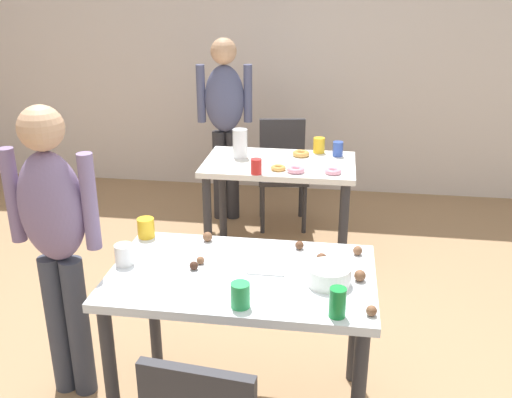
{
  "coord_description": "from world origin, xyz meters",
  "views": [
    {
      "loc": [
        0.41,
        -2.24,
        1.99
      ],
      "look_at": [
        0.01,
        0.52,
        0.9
      ],
      "focal_mm": 40.46,
      "sensor_mm": 36.0,
      "label": 1
    }
  ],
  "objects_px": {
    "person_adult_far": "(225,114)",
    "pitcher_far": "(240,143)",
    "chair_far_table": "(282,166)",
    "dining_table_near": "(242,293)",
    "dining_table_far": "(279,178)",
    "mixing_bowl": "(329,275)",
    "person_girl_near": "(55,233)",
    "soda_can": "(338,302)"
  },
  "relations": [
    {
      "from": "dining_table_near",
      "to": "soda_can",
      "type": "distance_m",
      "value": 0.54
    },
    {
      "from": "dining_table_far",
      "to": "person_adult_far",
      "type": "height_order",
      "value": "person_adult_far"
    },
    {
      "from": "dining_table_far",
      "to": "chair_far_table",
      "type": "relative_size",
      "value": 1.22
    },
    {
      "from": "dining_table_far",
      "to": "soda_can",
      "type": "xyz_separation_m",
      "value": [
        0.43,
        -1.93,
        0.18
      ]
    },
    {
      "from": "person_adult_far",
      "to": "mixing_bowl",
      "type": "distance_m",
      "value": 2.54
    },
    {
      "from": "person_girl_near",
      "to": "soda_can",
      "type": "bearing_deg",
      "value": -13.26
    },
    {
      "from": "person_adult_far",
      "to": "pitcher_far",
      "type": "distance_m",
      "value": 0.67
    },
    {
      "from": "dining_table_near",
      "to": "chair_far_table",
      "type": "relative_size",
      "value": 1.36
    },
    {
      "from": "dining_table_near",
      "to": "mixing_bowl",
      "type": "xyz_separation_m",
      "value": [
        0.38,
        -0.04,
        0.15
      ]
    },
    {
      "from": "dining_table_near",
      "to": "chair_far_table",
      "type": "xyz_separation_m",
      "value": [
        -0.05,
        2.32,
        -0.15
      ]
    },
    {
      "from": "person_girl_near",
      "to": "pitcher_far",
      "type": "distance_m",
      "value": 1.78
    },
    {
      "from": "pitcher_far",
      "to": "person_girl_near",
      "type": "bearing_deg",
      "value": -108.6
    },
    {
      "from": "chair_far_table",
      "to": "person_girl_near",
      "type": "height_order",
      "value": "person_girl_near"
    },
    {
      "from": "soda_can",
      "to": "person_adult_far",
      "type": "bearing_deg",
      "value": 110.17
    },
    {
      "from": "dining_table_near",
      "to": "person_adult_far",
      "type": "relative_size",
      "value": 0.77
    },
    {
      "from": "chair_far_table",
      "to": "mixing_bowl",
      "type": "relative_size",
      "value": 4.56
    },
    {
      "from": "dining_table_near",
      "to": "dining_table_far",
      "type": "relative_size",
      "value": 1.11
    },
    {
      "from": "chair_far_table",
      "to": "person_adult_far",
      "type": "distance_m",
      "value": 0.64
    },
    {
      "from": "mixing_bowl",
      "to": "person_adult_far",
      "type": "bearing_deg",
      "value": 111.26
    },
    {
      "from": "person_girl_near",
      "to": "pitcher_far",
      "type": "bearing_deg",
      "value": 71.4
    },
    {
      "from": "dining_table_near",
      "to": "mixing_bowl",
      "type": "distance_m",
      "value": 0.41
    },
    {
      "from": "chair_far_table",
      "to": "mixing_bowl",
      "type": "bearing_deg",
      "value": -79.47
    },
    {
      "from": "dining_table_near",
      "to": "pitcher_far",
      "type": "bearing_deg",
      "value": 100.06
    },
    {
      "from": "person_adult_far",
      "to": "soda_can",
      "type": "relative_size",
      "value": 12.5
    },
    {
      "from": "pitcher_far",
      "to": "chair_far_table",
      "type": "bearing_deg",
      "value": 67.97
    },
    {
      "from": "mixing_bowl",
      "to": "pitcher_far",
      "type": "height_order",
      "value": "pitcher_far"
    },
    {
      "from": "chair_far_table",
      "to": "soda_can",
      "type": "height_order",
      "value": "soda_can"
    },
    {
      "from": "person_adult_far",
      "to": "pitcher_far",
      "type": "relative_size",
      "value": 7.38
    },
    {
      "from": "chair_far_table",
      "to": "person_adult_far",
      "type": "xyz_separation_m",
      "value": [
        -0.48,
        0.01,
        0.42
      ]
    },
    {
      "from": "dining_table_near",
      "to": "person_girl_near",
      "type": "bearing_deg",
      "value": 179.11
    },
    {
      "from": "person_girl_near",
      "to": "soda_can",
      "type": "height_order",
      "value": "person_girl_near"
    },
    {
      "from": "dining_table_far",
      "to": "chair_far_table",
      "type": "height_order",
      "value": "chair_far_table"
    },
    {
      "from": "soda_can",
      "to": "mixing_bowl",
      "type": "bearing_deg",
      "value": 99.23
    },
    {
      "from": "soda_can",
      "to": "dining_table_far",
      "type": "bearing_deg",
      "value": 102.69
    },
    {
      "from": "mixing_bowl",
      "to": "soda_can",
      "type": "xyz_separation_m",
      "value": [
        0.04,
        -0.25,
        0.02
      ]
    },
    {
      "from": "dining_table_far",
      "to": "pitcher_far",
      "type": "relative_size",
      "value": 5.14
    },
    {
      "from": "dining_table_far",
      "to": "mixing_bowl",
      "type": "xyz_separation_m",
      "value": [
        0.39,
        -1.67,
        0.16
      ]
    },
    {
      "from": "chair_far_table",
      "to": "pitcher_far",
      "type": "bearing_deg",
      "value": -112.03
    },
    {
      "from": "dining_table_near",
      "to": "person_adult_far",
      "type": "bearing_deg",
      "value": 102.98
    },
    {
      "from": "dining_table_near",
      "to": "person_adult_far",
      "type": "distance_m",
      "value": 2.4
    },
    {
      "from": "chair_far_table",
      "to": "dining_table_near",
      "type": "bearing_deg",
      "value": -88.67
    },
    {
      "from": "chair_far_table",
      "to": "person_adult_far",
      "type": "bearing_deg",
      "value": 179.11
    }
  ]
}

